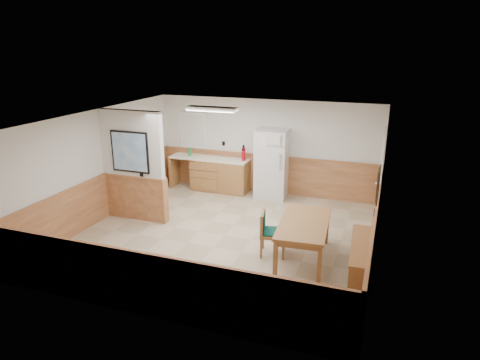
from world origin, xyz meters
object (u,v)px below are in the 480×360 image
at_px(dining_bench, 362,249).
at_px(dining_chair, 268,230).
at_px(fire_extinguisher, 244,154).
at_px(soap_bottle, 190,152).
at_px(refrigerator, 272,164).
at_px(dining_table, 304,227).

height_order(dining_bench, dining_chair, dining_chair).
relative_size(fire_extinguisher, soap_bottle, 1.79).
xyz_separation_m(dining_chair, fire_extinguisher, (-1.60, 3.17, 0.59)).
bearing_deg(dining_bench, refrigerator, 126.80).
height_order(dining_table, dining_chair, dining_chair).
height_order(refrigerator, fire_extinguisher, refrigerator).
height_order(dining_table, dining_bench, dining_table).
relative_size(dining_table, soap_bottle, 7.61).
height_order(dining_bench, fire_extinguisher, fire_extinguisher).
bearing_deg(refrigerator, dining_table, -67.93).
relative_size(dining_bench, fire_extinguisher, 4.21).
xyz_separation_m(refrigerator, dining_bench, (2.53, -3.04, -0.55)).
distance_m(fire_extinguisher, soap_bottle, 1.57).
height_order(refrigerator, soap_bottle, refrigerator).
bearing_deg(dining_table, refrigerator, 111.37).
relative_size(refrigerator, soap_bottle, 7.63).
relative_size(dining_table, dining_bench, 1.01).
relative_size(refrigerator, dining_bench, 1.01).
distance_m(dining_table, dining_chair, 0.69).
bearing_deg(soap_bottle, fire_extinguisher, 0.26).
bearing_deg(dining_chair, refrigerator, 92.97).
relative_size(refrigerator, dining_table, 1.00).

